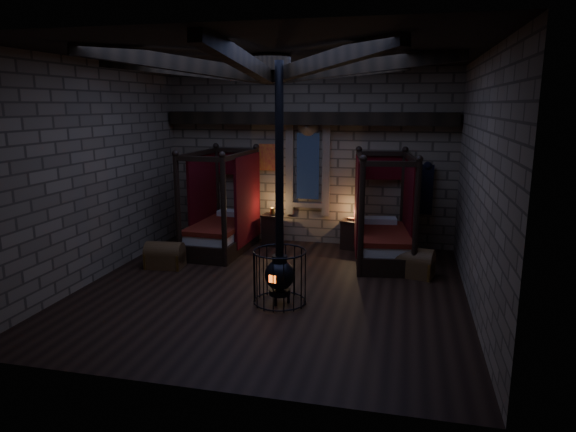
% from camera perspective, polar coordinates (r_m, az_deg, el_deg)
% --- Properties ---
extents(room, '(7.02, 7.02, 4.29)m').
position_cam_1_polar(room, '(9.13, -1.83, 14.63)').
color(room, black).
rests_on(room, ground).
extents(bed_left, '(1.27, 2.27, 2.32)m').
position_cam_1_polar(bed_left, '(12.12, -7.31, -1.14)').
color(bed_left, black).
rests_on(bed_left, ground).
extents(bed_right, '(1.45, 2.35, 2.32)m').
position_cam_1_polar(bed_right, '(11.40, 10.45, -2.11)').
color(bed_right, black).
rests_on(bed_right, ground).
extents(trunk_left, '(0.81, 0.55, 0.56)m').
position_cam_1_polar(trunk_left, '(11.14, -13.53, -4.33)').
color(trunk_left, brown).
rests_on(trunk_left, ground).
extents(trunk_right, '(0.91, 0.70, 0.59)m').
position_cam_1_polar(trunk_right, '(10.61, 13.69, -5.10)').
color(trunk_right, brown).
rests_on(trunk_right, ground).
extents(nightstand_left, '(0.51, 0.49, 0.93)m').
position_cam_1_polar(nightstand_left, '(12.51, -1.74, -1.48)').
color(nightstand_left, black).
rests_on(nightstand_left, ground).
extents(nightstand_right, '(0.51, 0.50, 0.75)m').
position_cam_1_polar(nightstand_right, '(12.28, 6.97, -2.02)').
color(nightstand_right, black).
rests_on(nightstand_right, ground).
extents(stove, '(0.92, 0.92, 4.05)m').
position_cam_1_polar(stove, '(8.82, -0.92, -6.07)').
color(stove, black).
rests_on(stove, ground).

